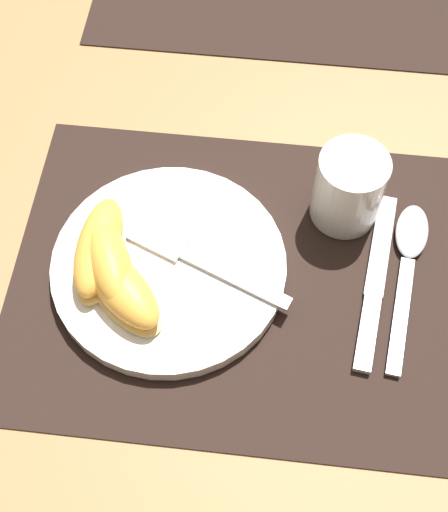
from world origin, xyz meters
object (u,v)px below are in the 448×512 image
Objects in this scene: citrus_wedge_2 at (122,289)px; citrus_wedge_0 at (99,248)px; plate at (169,266)px; spoon at (409,253)px; knife at (375,283)px; fork at (189,256)px; citrus_wedge_1 at (110,265)px; juice_glass at (348,191)px.

citrus_wedge_0 is at bearing 126.28° from citrus_wedge_2.
plate is 0.25m from spoon.
knife is 1.73× the size of citrus_wedge_0.
citrus_wedge_0 is at bearing -178.88° from plate.
citrus_wedge_1 is at bearing -159.44° from fork.
spoon is 0.30m from citrus_wedge_1.
citrus_wedge_1 is (0.02, -0.02, 0.00)m from citrus_wedge_0.
knife is (0.21, 0.01, -0.01)m from plate.
citrus_wedge_1 is 1.00× the size of citrus_wedge_2.
plate is 2.00× the size of citrus_wedge_0.
juice_glass is at bearing 32.21° from citrus_wedge_2.
citrus_wedge_2 is at bearing -139.10° from fork.
spoon is at bearing -34.15° from juice_glass.
juice_glass is at bearing 20.78° from citrus_wedge_0.
juice_glass reaches higher than citrus_wedge_0.
citrus_wedge_2 is (-0.04, -0.04, 0.02)m from plate.
citrus_wedge_1 reaches higher than citrus_wedge_2.
plate is 0.02m from fork.
spoon is at bearing 8.28° from citrus_wedge_0.
spoon is at bearing 17.18° from citrus_wedge_2.
knife is 1.04× the size of spoon.
citrus_wedge_1 reaches higher than spoon.
plate is at bearing 20.70° from citrus_wedge_1.
fork reaches higher than spoon.
spoon is 0.29m from citrus_wedge_2.
citrus_wedge_0 reaches higher than fork.
knife is at bearing 5.55° from citrus_wedge_1.
citrus_wedge_0 is (-0.31, -0.04, 0.03)m from spoon.
citrus_wedge_2 is at bearing -162.82° from spoon.
citrus_wedge_0 reaches higher than spoon.
citrus_wedge_2 reaches higher than fork.
citrus_wedge_1 is at bearing 123.70° from citrus_wedge_2.
citrus_wedge_2 is at bearing -168.93° from knife.
fork is 0.09m from citrus_wedge_0.
plate is at bearing 1.12° from citrus_wedge_0.
citrus_wedge_0 is at bearing -171.72° from spoon.
knife is (0.03, -0.08, -0.03)m from juice_glass.
fork is 0.08m from citrus_wedge_2.
plate is 2.11× the size of citrus_wedge_2.
citrus_wedge_1 is (-0.26, -0.03, 0.03)m from knife.
fork reaches higher than knife.
citrus_wedge_1 is (-0.05, -0.02, 0.03)m from plate.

